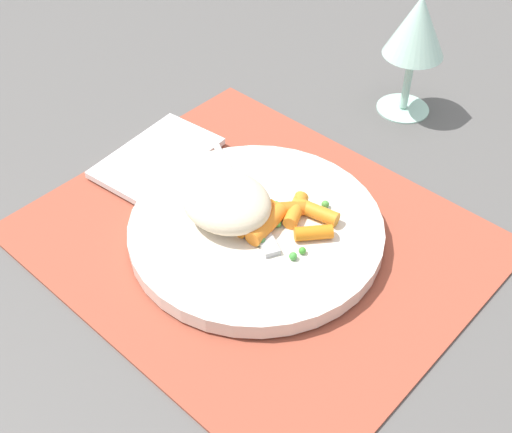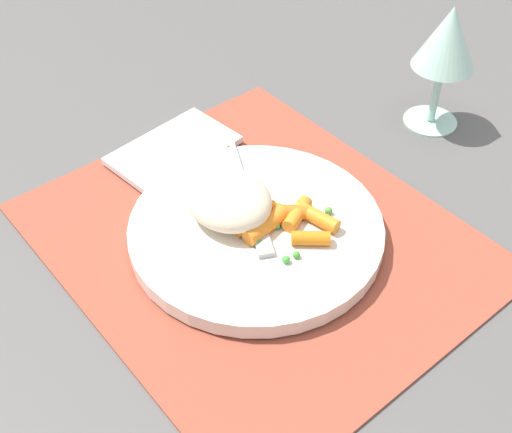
{
  "view_description": "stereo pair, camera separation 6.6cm",
  "coord_description": "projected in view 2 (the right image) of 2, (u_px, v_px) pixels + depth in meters",
  "views": [
    {
      "loc": [
        0.33,
        -0.36,
        0.5
      ],
      "look_at": [
        0.0,
        0.0,
        0.03
      ],
      "focal_mm": 46.75,
      "sensor_mm": 36.0,
      "label": 1
    },
    {
      "loc": [
        0.38,
        -0.31,
        0.5
      ],
      "look_at": [
        0.0,
        0.0,
        0.03
      ],
      "focal_mm": 46.75,
      "sensor_mm": 36.0,
      "label": 2
    }
  ],
  "objects": [
    {
      "name": "ground_plane",
      "position": [
        256.0,
        240.0,
        0.7
      ],
      "size": [
        2.4,
        2.4,
        0.0
      ],
      "primitive_type": "plane",
      "color": "#565451"
    },
    {
      "name": "fork",
      "position": [
        250.0,
        202.0,
        0.7
      ],
      "size": [
        0.18,
        0.1,
        0.01
      ],
      "color": "#BCBCBC",
      "rests_on": "plate"
    },
    {
      "name": "placemat",
      "position": [
        256.0,
        238.0,
        0.7
      ],
      "size": [
        0.44,
        0.38,
        0.01
      ],
      "primitive_type": "cube",
      "color": "#9E4733",
      "rests_on": "ground_plane"
    },
    {
      "name": "wine_glass",
      "position": [
        447.0,
        42.0,
        0.77
      ],
      "size": [
        0.08,
        0.08,
        0.16
      ],
      "color": "#B2E0CC",
      "rests_on": "ground_plane"
    },
    {
      "name": "plate",
      "position": [
        256.0,
        230.0,
        0.69
      ],
      "size": [
        0.26,
        0.26,
        0.02
      ],
      "primitive_type": "cylinder",
      "color": "silver",
      "rests_on": "placemat"
    },
    {
      "name": "rice_mound",
      "position": [
        228.0,
        199.0,
        0.68
      ],
      "size": [
        0.1,
        0.08,
        0.04
      ],
      "primitive_type": "ellipsoid",
      "color": "beige",
      "rests_on": "plate"
    },
    {
      "name": "carrot_portion",
      "position": [
        288.0,
        220.0,
        0.68
      ],
      "size": [
        0.08,
        0.09,
        0.02
      ],
      "color": "orange",
      "rests_on": "plate"
    },
    {
      "name": "napkin",
      "position": [
        174.0,
        150.0,
        0.79
      ],
      "size": [
        0.1,
        0.15,
        0.01
      ],
      "primitive_type": "cube",
      "rotation": [
        0.0,
        0.0,
        0.11
      ],
      "color": "white",
      "rests_on": "placemat"
    },
    {
      "name": "pea_scatter",
      "position": [
        279.0,
        224.0,
        0.68
      ],
      "size": [
        0.07,
        0.1,
        0.01
      ],
      "color": "green",
      "rests_on": "plate"
    }
  ]
}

